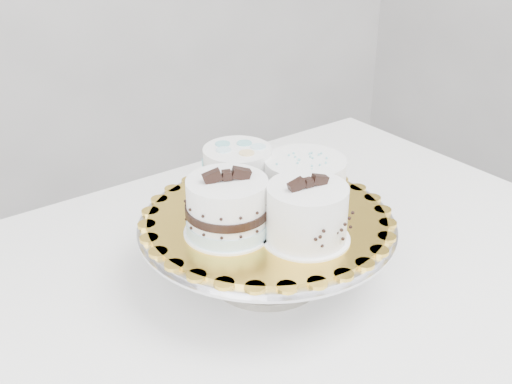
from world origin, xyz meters
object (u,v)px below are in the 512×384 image
table (240,328)px  cake_swirl (307,215)px  cake_ribbon (305,182)px  cake_dots (238,171)px  cake_stand (267,238)px  cake_banded (227,209)px  cake_board (267,218)px

table → cake_swirl: 0.24m
cake_swirl → cake_ribbon: size_ratio=0.75×
cake_dots → cake_ribbon: (0.07, -0.08, -0.01)m
cake_stand → cake_ribbon: (0.07, 0.01, 0.07)m
cake_stand → cake_banded: cake_banded is taller
cake_swirl → cake_dots: 0.17m
cake_dots → cake_ribbon: cake_dots is taller
table → cake_swirl: size_ratio=11.04×
cake_stand → cake_ribbon: cake_ribbon is taller
table → cake_stand: (0.05, 0.01, 0.14)m
table → cake_banded: bearing=176.8°
table → cake_ribbon: bearing=3.4°
cake_stand → cake_swirl: bearing=-83.4°
cake_swirl → cake_banded: bearing=143.5°
cake_stand → cake_swirl: cake_swirl is taller
cake_swirl → cake_banded: size_ratio=0.87×
cake_board → cake_dots: size_ratio=2.51×
cake_board → cake_ribbon: bearing=5.9°
cake_board → table: bearing=-171.0°
cake_swirl → cake_dots: size_ratio=0.87×
table → cake_board: size_ratio=3.85×
cake_swirl → cake_ribbon: bearing=59.7°
cake_dots → cake_ribbon: size_ratio=0.86×
cake_stand → cake_swirl: 0.11m
cake_stand → cake_ribbon: bearing=5.9°
cake_swirl → cake_ribbon: cake_swirl is taller
cake_ribbon → cake_stand: bearing=-149.7°
cake_banded → cake_board: bearing=24.6°
cake_board → cake_swirl: 0.09m
cake_stand → cake_dots: 0.11m
cake_board → cake_ribbon: size_ratio=2.15×
cake_dots → cake_ribbon: 0.11m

